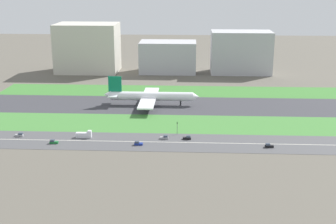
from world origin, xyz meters
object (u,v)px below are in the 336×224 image
(car_1, at_px, (187,138))
(car_0, at_px, (269,146))
(hangar_building, at_px, (168,57))
(office_tower, at_px, (241,52))
(car_6, at_px, (54,142))
(car_3, at_px, (165,137))
(traffic_light, at_px, (177,127))
(airliner, at_px, (149,96))
(car_2, at_px, (20,135))
(terminal_building, at_px, (88,48))
(car_5, at_px, (138,143))
(fuel_tank_west, at_px, (167,56))
(truck_0, at_px, (84,135))

(car_1, bearing_deg, car_0, -13.40)
(hangar_building, bearing_deg, office_tower, 0.00)
(car_6, height_order, car_3, same)
(traffic_light, height_order, hangar_building, hangar_building)
(airliner, relative_size, car_2, 14.77)
(car_3, height_order, terminal_building, terminal_building)
(car_1, height_order, traffic_light, traffic_light)
(car_5, xyz_separation_m, fuel_tank_west, (2.55, 237.00, 6.78))
(car_0, distance_m, traffic_light, 51.07)
(terminal_building, distance_m, hangar_building, 74.07)
(car_6, xyz_separation_m, terminal_building, (-23.32, 192.00, 21.03))
(hangar_building, height_order, fuel_tank_west, hangar_building)
(car_2, relative_size, terminal_building, 0.08)
(car_0, relative_size, car_5, 1.00)
(car_6, height_order, car_2, same)
(car_5, distance_m, traffic_light, 26.92)
(airliner, height_order, office_tower, office_tower)
(car_5, height_order, hangar_building, hangar_building)
(car_2, relative_size, office_tower, 0.08)
(office_tower, bearing_deg, car_1, -104.25)
(fuel_tank_west, bearing_deg, car_1, -84.24)
(car_1, height_order, car_3, same)
(airliner, bearing_deg, car_6, -119.15)
(truck_0, relative_size, traffic_light, 1.17)
(car_6, distance_m, hangar_building, 198.92)
(airliner, xyz_separation_m, car_3, (14.34, -68.00, -5.31))
(car_6, distance_m, terminal_building, 194.55)
(car_5, relative_size, car_3, 1.00)
(airliner, xyz_separation_m, car_1, (26.58, -68.00, -5.31))
(car_2, bearing_deg, hangar_building, 68.37)
(office_tower, xyz_separation_m, fuel_tank_west, (-69.13, 45.00, -11.20))
(hangar_building, distance_m, office_tower, 66.17)
(car_1, distance_m, traffic_light, 10.39)
(car_6, height_order, hangar_building, hangar_building)
(airliner, height_order, fuel_tank_west, airliner)
(car_1, bearing_deg, fuel_tank_west, 95.76)
(car_1, xyz_separation_m, car_5, (-25.45, -10.00, 0.00))
(car_3, bearing_deg, car_1, 0.00)
(office_tower, bearing_deg, airliner, -122.56)
(airliner, height_order, traffic_light, airliner)
(traffic_light, bearing_deg, terminal_building, 116.75)
(car_1, xyz_separation_m, terminal_building, (-93.41, 182.00, 21.03))
(car_2, xyz_separation_m, fuel_tank_west, (69.04, 227.00, 6.78))
(car_2, relative_size, car_3, 1.00)
(airliner, relative_size, terminal_building, 1.17)
(car_5, bearing_deg, hangar_building, -91.70)
(traffic_light, distance_m, terminal_building, 195.66)
(car_6, bearing_deg, fuel_tank_west, -101.26)
(car_6, height_order, car_0, same)
(car_1, height_order, hangar_building, hangar_building)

